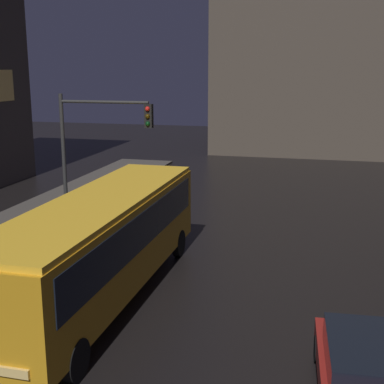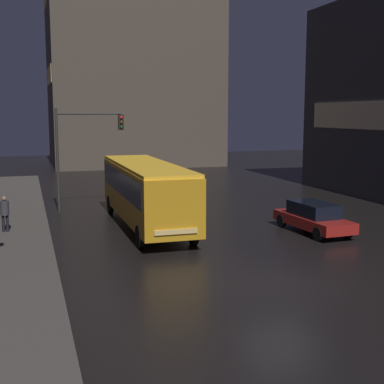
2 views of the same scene
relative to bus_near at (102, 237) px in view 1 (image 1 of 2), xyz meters
The scene contains 3 objects.
bus_near is the anchor object (origin of this frame).
car_taxi 8.27m from the bus_near, 26.44° to the right, with size 2.01×4.70×1.45m.
traffic_light_main 6.25m from the bus_near, 115.51° to the left, with size 3.88×0.35×5.93m.
Camera 1 is at (4.01, -3.80, 6.90)m, focal length 50.00 mm.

